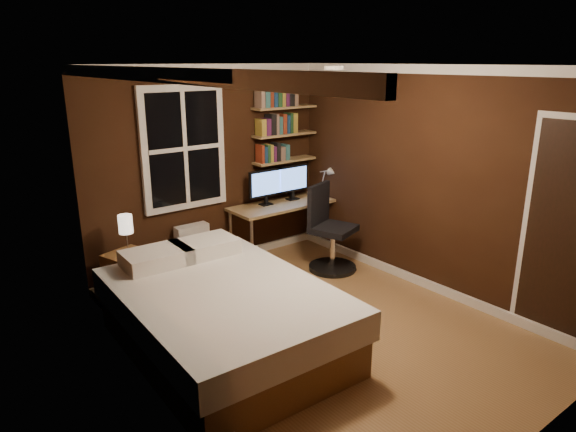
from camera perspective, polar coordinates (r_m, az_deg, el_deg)
floor at (r=5.24m, az=3.63°, el=-12.13°), size 4.20×4.20×0.00m
wall_back at (r=6.43m, az=-8.71°, el=5.16°), size 3.20×0.04×2.50m
wall_left at (r=3.92m, az=-13.82°, el=-2.83°), size 0.04×4.20×2.50m
wall_right at (r=5.92m, az=15.57°, el=3.71°), size 0.04×4.20×2.50m
ceiling at (r=4.58m, az=4.24°, el=16.37°), size 3.20×4.20×0.02m
window at (r=6.18m, az=-11.51°, el=7.38°), size 1.06×0.06×1.46m
door at (r=5.24m, az=28.93°, el=-2.09°), size 0.03×0.82×2.05m
ceiling_fixture at (r=4.51m, az=5.09°, el=15.06°), size 0.44×0.44×0.18m
bookshelf_lower at (r=6.91m, az=-0.37°, el=6.19°), size 0.92×0.22×0.03m
books_row_lower at (r=6.89m, az=-0.37°, el=7.25°), size 0.48×0.16×0.23m
bookshelf_middle at (r=6.86m, az=-0.38°, el=9.06°), size 0.92×0.22×0.03m
books_row_middle at (r=6.84m, az=-0.38°, el=10.14°), size 0.54×0.16×0.23m
bookshelf_upper at (r=6.82m, az=-0.38°, el=11.98°), size 0.92×0.22×0.03m
books_row_upper at (r=6.81m, az=-0.39°, el=13.07°), size 0.54×0.16×0.23m
bed at (r=4.76m, az=-7.26°, el=-10.95°), size 1.70×2.31×0.77m
nightstand at (r=5.91m, az=-17.09°, el=-6.46°), size 0.55×0.55×0.54m
bedside_lamp at (r=5.74m, az=-17.51°, el=-1.98°), size 0.15×0.15×0.44m
radiator at (r=6.43m, az=-10.54°, el=-3.64°), size 0.41×0.15×0.62m
desk at (r=6.82m, az=-0.35°, el=0.98°), size 1.53×0.57×0.73m
monitor_left at (r=6.66m, az=-2.48°, el=3.19°), size 0.51×0.12×0.47m
monitor_right at (r=6.92m, az=0.50°, el=3.73°), size 0.51×0.12×0.47m
desk_lamp at (r=7.09m, az=4.25°, el=3.90°), size 0.14×0.32×0.44m
office_chair at (r=6.43m, az=4.60°, el=-2.34°), size 0.62×0.62×1.08m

